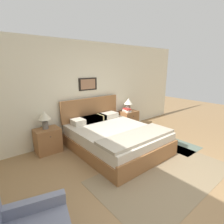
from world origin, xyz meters
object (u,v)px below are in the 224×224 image
(nightstand_near_window, at_px, (48,140))
(table_lamp_near_window, at_px, (44,117))
(nightstand_by_door, at_px, (129,119))
(table_lamp_by_door, at_px, (128,102))
(bed, at_px, (115,137))

(nightstand_near_window, relative_size, table_lamp_near_window, 1.39)
(nightstand_by_door, bearing_deg, table_lamp_near_window, 179.44)
(table_lamp_near_window, relative_size, table_lamp_by_door, 1.00)
(nightstand_by_door, distance_m, table_lamp_by_door, 0.56)
(nightstand_by_door, xyz_separation_m, table_lamp_by_door, (-0.00, 0.03, 0.56))
(bed, bearing_deg, nightstand_by_door, 33.13)
(nightstand_near_window, height_order, table_lamp_by_door, table_lamp_by_door)
(nightstand_near_window, xyz_separation_m, nightstand_by_door, (2.63, 0.00, 0.00))
(bed, bearing_deg, nightstand_near_window, 146.82)
(bed, bearing_deg, table_lamp_near_window, 146.32)
(nightstand_by_door, bearing_deg, nightstand_near_window, 180.00)
(bed, distance_m, table_lamp_near_window, 1.69)
(table_lamp_near_window, xyz_separation_m, table_lamp_by_door, (2.64, 0.00, 0.00))
(bed, xyz_separation_m, table_lamp_near_window, (-1.33, 0.88, 0.55))
(nightstand_near_window, xyz_separation_m, table_lamp_by_door, (2.63, 0.03, 0.56))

